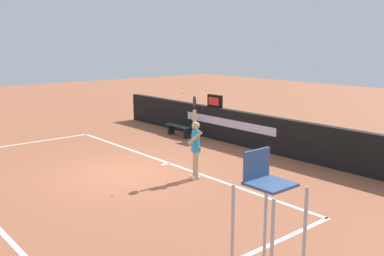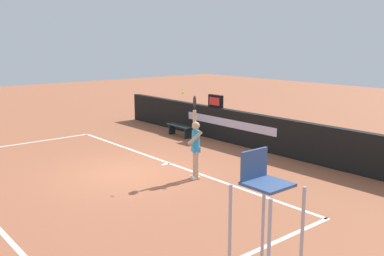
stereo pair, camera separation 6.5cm
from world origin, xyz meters
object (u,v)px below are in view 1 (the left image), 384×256
object	(u,v)px
tennis_ball	(183,93)
umpire_chair	(266,220)
speed_display	(215,101)
tennis_player	(196,145)
courtside_bench_near	(179,128)

from	to	relation	value
tennis_ball	umpire_chair	size ratio (longest dim) A/B	0.03
speed_display	tennis_player	size ratio (longest dim) A/B	0.31
tennis_player	speed_display	bearing A→B (deg)	130.96
speed_display	tennis_ball	xyz separation A→B (m)	(3.31, -4.35, 0.96)
speed_display	umpire_chair	xyz separation A→B (m)	(9.26, -7.74, 0.03)
tennis_player	umpire_chair	bearing A→B (deg)	-32.63
speed_display	tennis_player	distance (m)	5.44
tennis_player	courtside_bench_near	size ratio (longest dim) A/B	1.65
speed_display	tennis_ball	bearing A→B (deg)	-52.75
tennis_ball	courtside_bench_near	world-z (taller)	tennis_ball
courtside_bench_near	tennis_ball	bearing A→B (deg)	-37.14
umpire_chair	speed_display	bearing A→B (deg)	140.10
tennis_player	umpire_chair	size ratio (longest dim) A/B	0.97
speed_display	umpire_chair	distance (m)	12.07
courtside_bench_near	tennis_player	bearing A→B (deg)	-33.66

